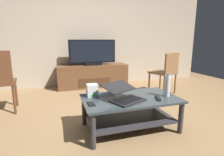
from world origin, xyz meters
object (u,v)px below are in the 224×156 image
object	(u,v)px
media_cabinet	(93,76)
tv_remote	(158,98)
cell_phone	(91,104)
water_bottle_near	(167,86)
dining_chair	(166,71)
television	(93,53)
router_box	(92,90)
laptop	(124,95)
coffee_table	(130,107)

from	to	relation	value
media_cabinet	tv_remote	distance (m)	2.38
media_cabinet	cell_phone	world-z (taller)	media_cabinet
water_bottle_near	cell_phone	world-z (taller)	water_bottle_near
water_bottle_near	dining_chair	bearing A→B (deg)	56.51
television	media_cabinet	bearing A→B (deg)	90.00
water_bottle_near	tv_remote	bearing A→B (deg)	-161.43
router_box	water_bottle_near	distance (m)	0.94
tv_remote	television	bearing A→B (deg)	117.55
router_box	cell_phone	size ratio (longest dim) A/B	1.10
router_box	tv_remote	size ratio (longest dim) A/B	0.96
media_cabinet	laptop	xyz separation A→B (m)	(-0.09, -2.26, 0.21)
television	router_box	bearing A→B (deg)	-101.78
coffee_table	television	xyz separation A→B (m)	(-0.02, 2.18, 0.52)
dining_chair	water_bottle_near	size ratio (longest dim) A/B	3.00
dining_chair	water_bottle_near	distance (m)	1.50
media_cabinet	coffee_table	bearing A→B (deg)	-89.38
coffee_table	cell_phone	world-z (taller)	cell_phone
router_box	laptop	bearing A→B (deg)	-37.82
laptop	television	bearing A→B (deg)	87.82
coffee_table	media_cabinet	xyz separation A→B (m)	(-0.02, 2.21, -0.02)
television	cell_phone	bearing A→B (deg)	-102.06
coffee_table	tv_remote	size ratio (longest dim) A/B	7.29
water_bottle_near	router_box	bearing A→B (deg)	161.71
tv_remote	router_box	bearing A→B (deg)	174.34
television	tv_remote	world-z (taller)	television
media_cabinet	television	bearing A→B (deg)	-90.00
coffee_table	laptop	distance (m)	0.22
media_cabinet	television	distance (m)	0.55
coffee_table	dining_chair	world-z (taller)	dining_chair
dining_chair	router_box	bearing A→B (deg)	-150.90
coffee_table	tv_remote	xyz separation A→B (m)	(0.30, -0.15, 0.14)
cell_phone	television	bearing A→B (deg)	75.51
coffee_table	cell_phone	xyz separation A→B (m)	(-0.51, -0.08, 0.13)
media_cabinet	router_box	world-z (taller)	router_box
router_box	tv_remote	distance (m)	0.82
media_cabinet	water_bottle_near	distance (m)	2.37
television	tv_remote	bearing A→B (deg)	-82.17
router_box	tv_remote	xyz separation A→B (m)	(0.73, -0.35, -0.07)
media_cabinet	tv_remote	bearing A→B (deg)	-82.24
coffee_table	media_cabinet	distance (m)	2.21
television	cell_phone	size ratio (longest dim) A/B	7.78
cell_phone	media_cabinet	bearing A→B (deg)	75.62
laptop	cell_phone	world-z (taller)	laptop
media_cabinet	dining_chair	world-z (taller)	dining_chair
laptop	water_bottle_near	size ratio (longest dim) A/B	1.87
television	laptop	world-z (taller)	television
router_box	television	bearing A→B (deg)	78.22
media_cabinet	laptop	world-z (taller)	laptop
coffee_table	media_cabinet	bearing A→B (deg)	90.62
dining_chair	coffee_table	bearing A→B (deg)	-137.92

